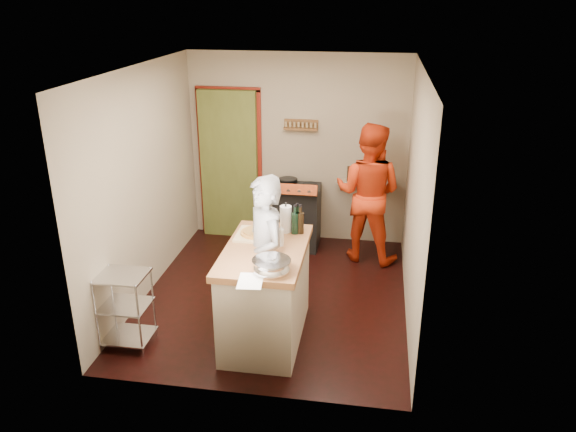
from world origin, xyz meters
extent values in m
plane|color=black|center=(0.00, 0.00, 0.00)|extent=(3.50, 3.50, 0.00)
cube|color=gray|center=(0.00, 1.75, 1.30)|extent=(3.00, 0.04, 2.60)
cube|color=#565B23|center=(-0.95, 1.80, 1.05)|extent=(0.80, 0.40, 2.10)
cube|color=maroon|center=(-1.37, 1.73, 1.05)|extent=(0.06, 0.06, 2.10)
cube|color=maroon|center=(-0.53, 1.73, 1.05)|extent=(0.06, 0.06, 2.10)
cube|color=maroon|center=(-0.95, 1.73, 2.10)|extent=(0.90, 0.06, 0.06)
cube|color=brown|center=(0.05, 1.70, 1.60)|extent=(0.46, 0.09, 0.03)
cube|color=brown|center=(0.05, 1.74, 1.66)|extent=(0.46, 0.02, 0.12)
cube|color=olive|center=(0.05, 1.70, 1.66)|extent=(0.42, 0.04, 0.07)
cube|color=gray|center=(0.95, 1.65, 0.90)|extent=(0.80, 0.18, 0.04)
cube|color=black|center=(0.75, 1.65, 1.02)|extent=(0.10, 0.14, 0.22)
cube|color=gray|center=(-1.50, 0.00, 1.30)|extent=(0.04, 3.50, 2.60)
cube|color=gray|center=(1.50, 0.00, 1.30)|extent=(0.04, 3.50, 2.60)
cube|color=white|center=(0.00, 0.00, 2.61)|extent=(3.00, 3.50, 0.02)
cube|color=black|center=(0.05, 1.43, 0.40)|extent=(0.60, 0.55, 0.80)
cube|color=black|center=(0.05, 1.43, 0.83)|extent=(0.60, 0.55, 0.06)
cube|color=maroon|center=(0.05, 1.15, 0.92)|extent=(0.60, 0.15, 0.17)
cylinder|color=black|center=(-0.10, 1.56, 0.91)|extent=(0.26, 0.26, 0.05)
cylinder|color=silver|center=(-1.50, -1.38, 0.40)|extent=(0.02, 0.02, 0.80)
cylinder|color=silver|center=(-1.06, -1.38, 0.40)|extent=(0.02, 0.02, 0.80)
cylinder|color=silver|center=(-1.50, -1.02, 0.40)|extent=(0.02, 0.02, 0.80)
cylinder|color=silver|center=(-1.06, -1.02, 0.40)|extent=(0.02, 0.02, 0.80)
cube|color=silver|center=(-1.28, -1.20, 0.10)|extent=(0.48, 0.40, 0.02)
cube|color=silver|center=(-1.28, -1.20, 0.45)|extent=(0.48, 0.40, 0.02)
cube|color=silver|center=(-1.28, -1.20, 0.78)|extent=(0.48, 0.40, 0.02)
cube|color=beige|center=(0.06, -0.83, 0.47)|extent=(0.72, 1.26, 0.93)
cube|color=#9F673C|center=(0.06, -0.83, 0.97)|extent=(0.78, 1.32, 0.07)
cube|color=beige|center=(-0.09, -0.55, 1.01)|extent=(0.40, 0.40, 0.02)
cylinder|color=gold|center=(-0.09, -0.55, 1.04)|extent=(0.32, 0.32, 0.02)
ellipsoid|color=silver|center=(0.21, -1.29, 1.05)|extent=(0.35, 0.35, 0.11)
cylinder|color=white|center=(0.19, -0.39, 1.14)|extent=(0.12, 0.12, 0.28)
cylinder|color=silver|center=(0.20, -0.74, 1.08)|extent=(0.06, 0.06, 0.17)
cube|color=white|center=(0.07, -1.51, 1.00)|extent=(0.24, 0.32, 0.00)
cylinder|color=black|center=(0.31, -0.38, 1.15)|extent=(0.08, 0.08, 0.31)
cylinder|color=black|center=(0.35, -0.41, 1.15)|extent=(0.08, 0.08, 0.31)
cylinder|color=black|center=(0.29, -0.42, 1.15)|extent=(0.08, 0.08, 0.31)
imported|color=#A2A3A7|center=(0.03, -0.74, 0.85)|extent=(0.69, 0.74, 1.70)
imported|color=red|center=(1.00, 1.20, 0.91)|extent=(1.04, 0.90, 1.82)
camera|label=1|loc=(1.07, -5.67, 3.32)|focal=35.00mm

